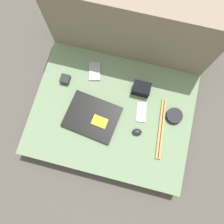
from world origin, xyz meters
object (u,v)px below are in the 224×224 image
camera_pouch (141,89)px  charger_brick (65,79)px  laptop (92,117)px  phone_black (141,112)px  computer_mouse (137,132)px  speaker_puck (174,116)px  phone_silver (95,71)px

camera_pouch → charger_brick: size_ratio=1.87×
laptop → phone_black: bearing=27.7°
camera_pouch → laptop: bearing=-136.1°
laptop → charger_brick: bearing=148.0°
laptop → computer_mouse: 0.28m
camera_pouch → charger_brick: bearing=-174.1°
charger_brick → speaker_puck: bearing=-5.1°
speaker_puck → camera_pouch: camera_pouch is taller
laptop → phone_black: laptop is taller
computer_mouse → laptop: bearing=165.3°
laptop → phone_black: size_ratio=2.68×
phone_silver → camera_pouch: (0.31, -0.05, 0.03)m
laptop → camera_pouch: camera_pouch is taller
phone_black → charger_brick: charger_brick is taller
speaker_puck → phone_silver: size_ratio=0.73×
laptop → phone_black: (0.28, 0.10, -0.01)m
laptop → speaker_puck: bearing=22.5°
phone_silver → computer_mouse: bearing=-56.6°
laptop → phone_silver: laptop is taller
computer_mouse → speaker_puck: bearing=27.7°
speaker_puck → laptop: bearing=-165.2°
phone_silver → phone_black: (0.35, -0.19, -0.00)m
speaker_puck → phone_silver: (-0.54, 0.17, -0.01)m
speaker_puck → phone_black: speaker_puck is taller
laptop → charger_brick: 0.30m
phone_silver → camera_pouch: bearing=-24.0°
computer_mouse → camera_pouch: (-0.03, 0.26, 0.02)m
phone_silver → camera_pouch: 0.32m
speaker_puck → charger_brick: (-0.70, 0.06, 0.00)m
camera_pouch → charger_brick: camera_pouch is taller
speaker_puck → phone_black: 0.20m
phone_silver → charger_brick: 0.19m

